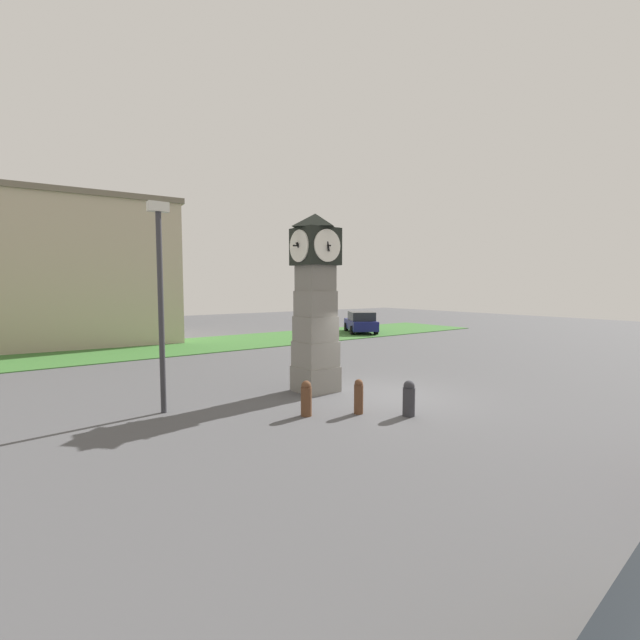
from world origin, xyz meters
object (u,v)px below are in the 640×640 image
at_px(clock_tower, 315,301).
at_px(street_lamp_far_side, 160,290).
at_px(bollard_far_row, 409,398).
at_px(car_silver_hatch, 361,322).
at_px(bollard_near_tower, 306,398).
at_px(bollard_mid_row, 359,396).

distance_m(clock_tower, street_lamp_far_side, 4.54).
bearing_deg(clock_tower, street_lamp_far_side, 174.14).
height_order(bollard_far_row, car_silver_hatch, car_silver_hatch).
xyz_separation_m(car_silver_hatch, street_lamp_far_side, (-16.85, -11.15, 2.38)).
height_order(bollard_far_row, street_lamp_far_side, street_lamp_far_side).
distance_m(bollard_far_row, street_lamp_far_side, 6.83).
distance_m(bollard_near_tower, bollard_mid_row, 1.35).
height_order(bollard_mid_row, car_silver_hatch, car_silver_hatch).
bearing_deg(bollard_mid_row, bollard_far_row, -45.14).
bearing_deg(bollard_near_tower, bollard_mid_row, -28.35).
xyz_separation_m(clock_tower, car_silver_hatch, (12.35, 11.61, -2.03)).
distance_m(bollard_near_tower, bollard_far_row, 2.58).
distance_m(bollard_mid_row, car_silver_hatch, 19.18).
bearing_deg(car_silver_hatch, bollard_mid_row, -132.16).
relative_size(clock_tower, bollard_near_tower, 6.07).
bearing_deg(bollard_far_row, car_silver_hatch, 51.58).
height_order(bollard_near_tower, bollard_mid_row, bollard_near_tower).
bearing_deg(street_lamp_far_side, bollard_far_row, -39.08).
relative_size(car_silver_hatch, street_lamp_far_side, 0.79).
height_order(bollard_near_tower, car_silver_hatch, car_silver_hatch).
bearing_deg(bollard_mid_row, street_lamp_far_side, 142.44).
xyz_separation_m(bollard_near_tower, street_lamp_far_side, (-2.80, 2.42, 2.70)).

